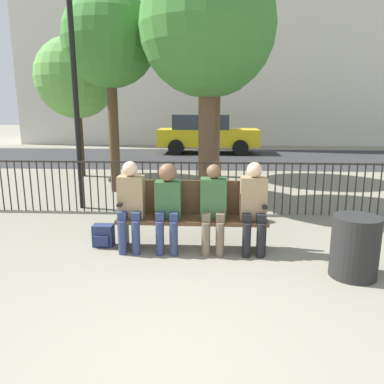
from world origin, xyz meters
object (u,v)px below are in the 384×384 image
at_px(backpack, 103,236).
at_px(tree_3, 208,29).
at_px(seated_person_0, 131,202).
at_px(seated_person_1, 168,202).
at_px(seated_person_2, 213,204).
at_px(tree_0, 110,41).
at_px(trash_bin, 355,247).
at_px(lamp_post, 73,62).
at_px(parked_car_0, 206,133).
at_px(park_bench, 192,212).
at_px(tree_2, 76,78).
at_px(seated_person_3, 253,203).
at_px(tree_1, 216,48).

relative_size(backpack, tree_3, 0.07).
bearing_deg(tree_3, seated_person_0, -108.46).
relative_size(seated_person_0, backpack, 3.94).
bearing_deg(seated_person_1, seated_person_0, 179.88).
distance_m(seated_person_2, tree_0, 5.02).
bearing_deg(trash_bin, tree_3, 116.69).
relative_size(seated_person_0, tree_0, 0.28).
distance_m(lamp_post, parked_car_0, 9.61).
bearing_deg(park_bench, seated_person_1, -157.25).
bearing_deg(park_bench, trash_bin, -23.10).
bearing_deg(tree_2, seated_person_1, -60.36).
distance_m(tree_2, tree_3, 4.55).
distance_m(seated_person_2, lamp_post, 3.86).
xyz_separation_m(seated_person_3, lamp_post, (-3.04, 2.10, 2.01)).
bearing_deg(lamp_post, tree_1, 54.78).
relative_size(lamp_post, parked_car_0, 0.98).
relative_size(seated_person_3, tree_0, 0.28).
bearing_deg(backpack, parked_car_0, 83.99).
bearing_deg(tree_1, seated_person_1, -96.12).
xyz_separation_m(tree_1, tree_2, (-3.76, -0.15, -0.75)).
xyz_separation_m(backpack, trash_bin, (3.12, -0.77, 0.20)).
bearing_deg(tree_2, tree_3, -37.09).
distance_m(seated_person_1, tree_3, 3.90).
relative_size(tree_0, trash_bin, 6.12).
bearing_deg(tree_1, seated_person_3, -84.88).
bearing_deg(trash_bin, seated_person_2, 157.25).
bearing_deg(backpack, seated_person_3, -2.80).
relative_size(seated_person_3, tree_3, 0.26).
height_order(seated_person_1, tree_2, tree_2).
relative_size(park_bench, backpack, 6.54).
bearing_deg(tree_3, seated_person_1, -98.95).
height_order(parked_car_0, trash_bin, parked_car_0).
xyz_separation_m(seated_person_2, tree_0, (-2.26, 3.63, 2.63)).
relative_size(seated_person_1, tree_1, 0.25).
bearing_deg(tree_1, seated_person_0, -101.00).
bearing_deg(seated_person_1, backpack, 173.75).
distance_m(seated_person_0, trash_bin, 2.79).
xyz_separation_m(seated_person_0, seated_person_2, (1.09, -0.00, -0.02)).
distance_m(seated_person_1, seated_person_3, 1.12).
bearing_deg(seated_person_2, tree_1, 89.88).
height_order(tree_1, tree_3, tree_1).
xyz_separation_m(tree_1, tree_3, (-0.17, -2.87, -0.08)).
xyz_separation_m(seated_person_3, parked_car_0, (-0.86, 11.28, 0.17)).
xyz_separation_m(tree_0, tree_3, (2.11, -0.81, 0.06)).
bearing_deg(seated_person_1, lamp_post, 132.49).
relative_size(backpack, lamp_post, 0.07).
bearing_deg(tree_3, seated_person_2, -86.87).
xyz_separation_m(backpack, tree_3, (1.37, 2.72, 3.19)).
distance_m(seated_person_0, seated_person_3, 1.61).
bearing_deg(trash_bin, park_bench, 156.90).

